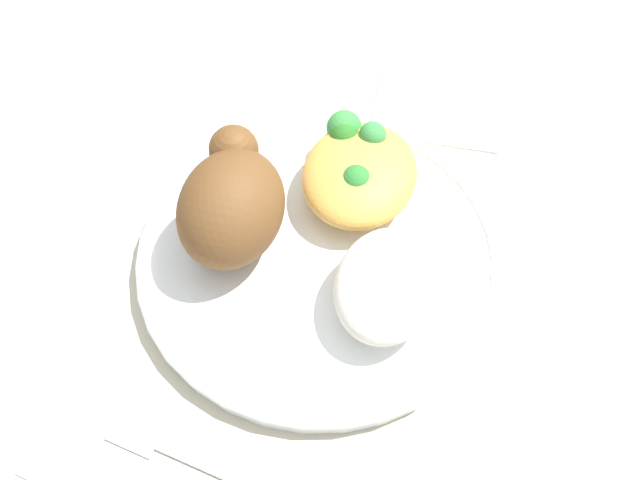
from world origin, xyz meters
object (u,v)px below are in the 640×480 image
(roasted_chicken, at_px, (232,203))
(fork, at_px, (194,460))
(plate, at_px, (320,254))
(mac_cheese_with_broccoli, at_px, (358,169))
(rice_pile, at_px, (387,285))
(napkin, at_px, (439,103))

(roasted_chicken, xyz_separation_m, fork, (-0.17, -0.03, -0.06))
(plate, relative_size, mac_cheese_with_broccoli, 2.62)
(roasted_chicken, xyz_separation_m, rice_pile, (-0.02, -0.12, -0.02))
(mac_cheese_with_broccoli, bearing_deg, plate, 169.47)
(plate, distance_m, rice_pile, 0.07)
(rice_pile, height_order, fork, rice_pile)
(rice_pile, bearing_deg, mac_cheese_with_broccoli, 25.07)
(rice_pile, bearing_deg, plate, 62.41)
(plate, bearing_deg, rice_pile, -117.59)
(mac_cheese_with_broccoli, xyz_separation_m, fork, (-0.24, 0.05, -0.04))
(fork, bearing_deg, roasted_chicken, 9.78)
(plate, xyz_separation_m, napkin, (0.19, -0.06, -0.01))
(fork, xyz_separation_m, napkin, (0.36, -0.09, -0.00))
(roasted_chicken, relative_size, napkin, 0.94)
(plate, relative_size, rice_pile, 2.95)
(rice_pile, height_order, napkin, rice_pile)
(rice_pile, relative_size, mac_cheese_with_broccoli, 0.89)
(napkin, bearing_deg, rice_pile, 179.84)
(plate, relative_size, fork, 1.96)
(fork, relative_size, napkin, 1.26)
(plate, relative_size, roasted_chicken, 2.61)
(mac_cheese_with_broccoli, height_order, fork, mac_cheese_with_broccoli)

